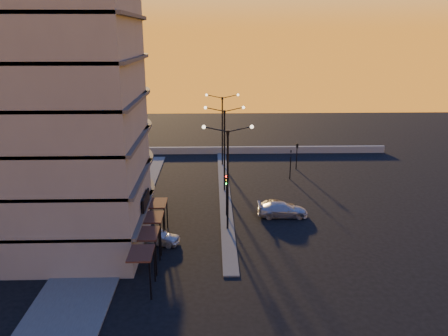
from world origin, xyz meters
TOP-DOWN VIEW (x-y plane):
  - ground at (0.00, 0.00)m, footprint 120.00×120.00m
  - sidewalk_west at (-10.50, 4.00)m, footprint 5.00×40.00m
  - median at (0.00, 10.00)m, footprint 1.20×36.00m
  - parapet at (2.00, 26.00)m, footprint 44.00×0.50m
  - building at (-14.00, 0.03)m, footprint 14.35×17.08m
  - streetlamp_near at (0.00, 0.00)m, footprint 4.32×0.32m
  - streetlamp_mid at (0.00, 10.00)m, footprint 4.32×0.32m
  - streetlamp_far at (0.00, 20.00)m, footprint 4.32×0.32m
  - traffic_light_main at (0.00, 2.87)m, footprint 0.28×0.44m
  - signal_east_a at (8.00, 14.00)m, footprint 0.13×0.16m
  - signal_east_b at (9.50, 18.00)m, footprint 0.42×1.99m
  - car_hatchback at (-5.98, -2.55)m, footprint 4.17×2.47m
  - car_sedan at (5.00, 3.56)m, footprint 3.75×1.37m
  - car_wagon at (5.36, 2.83)m, footprint 4.80×2.04m

SIDE VIEW (x-z plane):
  - ground at x=0.00m, z-range 0.00..0.00m
  - sidewalk_west at x=-10.50m, z-range 0.00..0.12m
  - median at x=0.00m, z-range 0.00..0.12m
  - parapet at x=2.00m, z-range 0.00..1.00m
  - car_sedan at x=5.00m, z-range 0.00..1.23m
  - car_hatchback at x=-5.98m, z-range 0.00..1.33m
  - car_wagon at x=5.36m, z-range 0.00..1.38m
  - signal_east_a at x=8.00m, z-range 0.13..3.73m
  - traffic_light_main at x=0.00m, z-range 0.76..5.01m
  - signal_east_b at x=9.50m, z-range 1.30..4.90m
  - streetlamp_near at x=0.00m, z-range 0.84..10.35m
  - streetlamp_mid at x=0.00m, z-range 0.84..10.35m
  - streetlamp_far at x=0.00m, z-range 0.84..10.35m
  - building at x=-14.00m, z-range -0.59..24.41m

